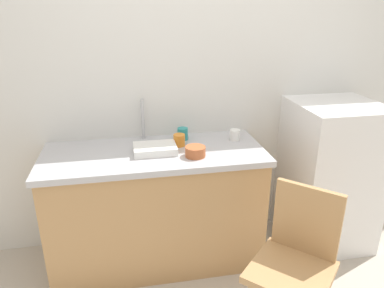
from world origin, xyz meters
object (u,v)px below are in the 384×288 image
object	(u,v)px
dish_tray	(155,149)
cup_teal	(183,134)
terracotta_bowl	(195,152)
refrigerator	(329,175)
chair	(295,261)
cup_white	(235,135)
cup_orange	(179,140)

from	to	relation	value
dish_tray	cup_teal	world-z (taller)	cup_teal
terracotta_bowl	refrigerator	bearing A→B (deg)	7.44
dish_tray	terracotta_bowl	bearing A→B (deg)	-24.66
chair	cup_white	size ratio (longest dim) A/B	11.49
cup_orange	cup_teal	bearing A→B (deg)	69.51
dish_tray	cup_orange	size ratio (longest dim) A/B	3.43
refrigerator	cup_white	bearing A→B (deg)	172.34
refrigerator	cup_white	xyz separation A→B (m)	(-0.73, 0.10, 0.34)
terracotta_bowl	cup_teal	xyz separation A→B (m)	(-0.03, 0.32, 0.01)
cup_teal	cup_orange	world-z (taller)	cup_teal
refrigerator	dish_tray	xyz separation A→B (m)	(-1.32, -0.03, 0.32)
refrigerator	terracotta_bowl	bearing A→B (deg)	-172.56
dish_tray	cup_orange	world-z (taller)	cup_orange
cup_teal	cup_orange	bearing A→B (deg)	-110.49
cup_teal	cup_orange	distance (m)	0.13
refrigerator	cup_teal	distance (m)	1.16
cup_teal	cup_white	bearing A→B (deg)	-13.02
terracotta_bowl	cup_white	xyz separation A→B (m)	(0.34, 0.24, 0.01)
refrigerator	chair	distance (m)	1.04
terracotta_bowl	cup_teal	world-z (taller)	cup_teal
terracotta_bowl	cup_orange	world-z (taller)	cup_orange
cup_white	cup_teal	bearing A→B (deg)	166.98
cup_white	chair	bearing A→B (deg)	-85.32
refrigerator	cup_orange	distance (m)	1.19
cup_teal	dish_tray	bearing A→B (deg)	-136.60
chair	dish_tray	distance (m)	1.09
chair	cup_white	world-z (taller)	cup_white
chair	cup_teal	distance (m)	1.15
cup_white	refrigerator	bearing A→B (deg)	-7.66
dish_tray	terracotta_bowl	distance (m)	0.27
refrigerator	cup_orange	world-z (taller)	refrigerator
refrigerator	terracotta_bowl	distance (m)	1.13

